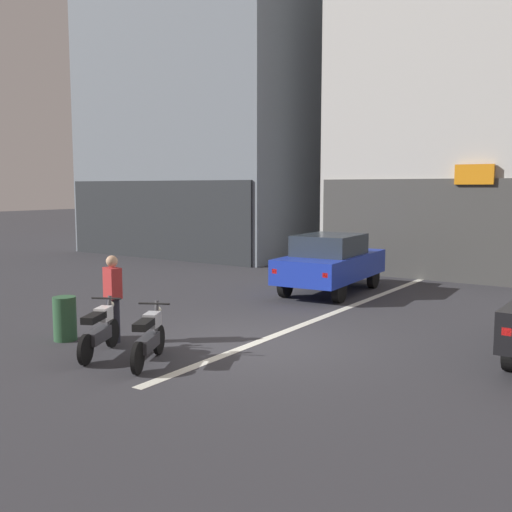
{
  "coord_description": "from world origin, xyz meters",
  "views": [
    {
      "loc": [
        6.19,
        -9.01,
        2.94
      ],
      "look_at": [
        -1.27,
        2.0,
        1.4
      ],
      "focal_mm": 41.82,
      "sensor_mm": 36.0,
      "label": 1
    }
  ],
  "objects_px": {
    "car_blue_crossing_near": "(331,261)",
    "trash_bin": "(65,319)",
    "motorcycle_silver_row_left_mid": "(149,337)",
    "motorcycle_white_row_leftmost": "(100,330)",
    "person_by_motorcycles": "(113,298)"
  },
  "relations": [
    {
      "from": "motorcycle_silver_row_left_mid",
      "to": "car_blue_crossing_near",
      "type": "bearing_deg",
      "value": 94.18
    },
    {
      "from": "motorcycle_white_row_leftmost",
      "to": "trash_bin",
      "type": "height_order",
      "value": "motorcycle_white_row_leftmost"
    },
    {
      "from": "car_blue_crossing_near",
      "to": "person_by_motorcycles",
      "type": "bearing_deg",
      "value": -97.49
    },
    {
      "from": "person_by_motorcycles",
      "to": "motorcycle_white_row_leftmost",
      "type": "bearing_deg",
      "value": -58.53
    },
    {
      "from": "person_by_motorcycles",
      "to": "car_blue_crossing_near",
      "type": "bearing_deg",
      "value": 82.51
    },
    {
      "from": "motorcycle_silver_row_left_mid",
      "to": "trash_bin",
      "type": "bearing_deg",
      "value": 175.34
    },
    {
      "from": "car_blue_crossing_near",
      "to": "motorcycle_white_row_leftmost",
      "type": "bearing_deg",
      "value": -93.58
    },
    {
      "from": "car_blue_crossing_near",
      "to": "person_by_motorcycles",
      "type": "distance_m",
      "value": 7.21
    },
    {
      "from": "motorcycle_white_row_leftmost",
      "to": "car_blue_crossing_near",
      "type": "bearing_deg",
      "value": 86.42
    },
    {
      "from": "motorcycle_silver_row_left_mid",
      "to": "person_by_motorcycles",
      "type": "distance_m",
      "value": 1.67
    },
    {
      "from": "car_blue_crossing_near",
      "to": "trash_bin",
      "type": "bearing_deg",
      "value": -103.77
    },
    {
      "from": "motorcycle_white_row_leftmost",
      "to": "person_by_motorcycles",
      "type": "relative_size",
      "value": 0.92
    },
    {
      "from": "car_blue_crossing_near",
      "to": "trash_bin",
      "type": "height_order",
      "value": "car_blue_crossing_near"
    },
    {
      "from": "motorcycle_white_row_leftmost",
      "to": "trash_bin",
      "type": "relative_size",
      "value": 1.81
    },
    {
      "from": "motorcycle_white_row_leftmost",
      "to": "person_by_motorcycles",
      "type": "height_order",
      "value": "person_by_motorcycles"
    }
  ]
}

